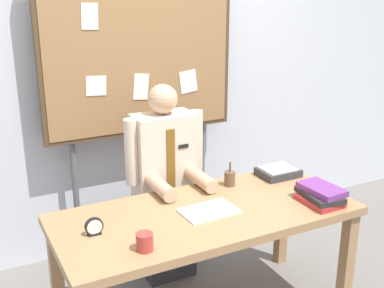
% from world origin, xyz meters
% --- Properties ---
extents(back_wall, '(6.40, 0.08, 2.70)m').
position_xyz_m(back_wall, '(0.00, 1.16, 1.35)').
color(back_wall, silver).
rests_on(back_wall, ground_plane).
extents(desk, '(1.73, 0.77, 0.73)m').
position_xyz_m(desk, '(0.00, 0.00, 0.64)').
color(desk, '#9E754C').
rests_on(desk, ground_plane).
extents(person, '(0.55, 0.56, 1.35)m').
position_xyz_m(person, '(0.00, 0.57, 0.63)').
color(person, '#2D2D33').
rests_on(person, ground_plane).
extents(bulletin_board, '(1.39, 0.09, 2.15)m').
position_xyz_m(bulletin_board, '(-0.00, 0.96, 1.51)').
color(bulletin_board, '#4C3823').
rests_on(bulletin_board, ground_plane).
extents(book_stack, '(0.21, 0.30, 0.10)m').
position_xyz_m(book_stack, '(0.65, -0.21, 0.78)').
color(book_stack, '#B22D2D').
rests_on(book_stack, desk).
extents(open_notebook, '(0.32, 0.22, 0.01)m').
position_xyz_m(open_notebook, '(0.01, -0.02, 0.73)').
color(open_notebook, white).
rests_on(open_notebook, desk).
extents(desk_clock, '(0.10, 0.04, 0.10)m').
position_xyz_m(desk_clock, '(-0.65, 0.02, 0.77)').
color(desk_clock, black).
rests_on(desk_clock, desk).
extents(coffee_mug, '(0.09, 0.09, 0.09)m').
position_xyz_m(coffee_mug, '(-0.47, -0.24, 0.77)').
color(coffee_mug, '#B23833').
rests_on(coffee_mug, desk).
extents(pen_holder, '(0.07, 0.07, 0.16)m').
position_xyz_m(pen_holder, '(0.31, 0.25, 0.78)').
color(pen_holder, brown).
rests_on(pen_holder, desk).
extents(paper_tray, '(0.26, 0.20, 0.06)m').
position_xyz_m(paper_tray, '(0.68, 0.24, 0.75)').
color(paper_tray, '#333338').
rests_on(paper_tray, desk).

